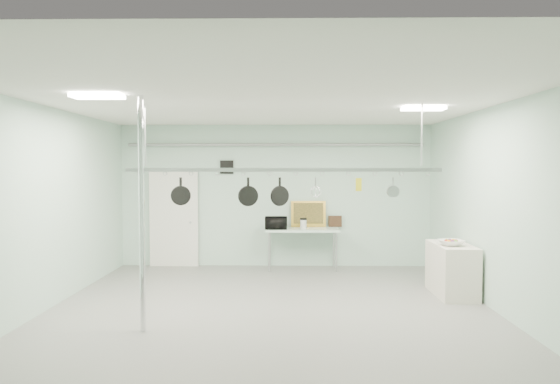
{
  "coord_description": "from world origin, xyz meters",
  "views": [
    {
      "loc": [
        0.27,
        -7.29,
        2.23
      ],
      "look_at": [
        0.15,
        1.0,
        1.83
      ],
      "focal_mm": 32.0,
      "sensor_mm": 36.0,
      "label": 1
    }
  ],
  "objects_px": {
    "microwave": "(276,223)",
    "chrome_pole": "(142,214)",
    "fruit_bowl": "(451,243)",
    "side_cabinet": "(452,270)",
    "pot_rack": "(283,168)",
    "prep_table": "(302,232)",
    "skillet_left": "(181,191)",
    "coffee_canister": "(303,224)",
    "skillet_right": "(280,192)",
    "skillet_mid": "(248,191)"
  },
  "relations": [
    {
      "from": "pot_rack",
      "to": "skillet_mid",
      "type": "relative_size",
      "value": 11.41
    },
    {
      "from": "skillet_mid",
      "to": "skillet_right",
      "type": "bearing_deg",
      "value": -15.5
    },
    {
      "from": "chrome_pole",
      "to": "coffee_canister",
      "type": "distance_m",
      "value": 4.78
    },
    {
      "from": "chrome_pole",
      "to": "skillet_mid",
      "type": "relative_size",
      "value": 7.61
    },
    {
      "from": "prep_table",
      "to": "coffee_canister",
      "type": "bearing_deg",
      "value": -73.01
    },
    {
      "from": "chrome_pole",
      "to": "prep_table",
      "type": "relative_size",
      "value": 2.0
    },
    {
      "from": "chrome_pole",
      "to": "prep_table",
      "type": "xyz_separation_m",
      "value": [
        2.3,
        4.2,
        -0.77
      ]
    },
    {
      "from": "pot_rack",
      "to": "skillet_mid",
      "type": "distance_m",
      "value": 0.64
    },
    {
      "from": "prep_table",
      "to": "skillet_left",
      "type": "bearing_deg",
      "value": -120.74
    },
    {
      "from": "fruit_bowl",
      "to": "skillet_right",
      "type": "relative_size",
      "value": 0.95
    },
    {
      "from": "microwave",
      "to": "skillet_right",
      "type": "relative_size",
      "value": 1.11
    },
    {
      "from": "coffee_canister",
      "to": "skillet_left",
      "type": "relative_size",
      "value": 0.48
    },
    {
      "from": "skillet_mid",
      "to": "skillet_right",
      "type": "relative_size",
      "value": 0.97
    },
    {
      "from": "pot_rack",
      "to": "skillet_left",
      "type": "distance_m",
      "value": 1.6
    },
    {
      "from": "coffee_canister",
      "to": "microwave",
      "type": "bearing_deg",
      "value": -174.87
    },
    {
      "from": "side_cabinet",
      "to": "fruit_bowl",
      "type": "relative_size",
      "value": 2.92
    },
    {
      "from": "chrome_pole",
      "to": "side_cabinet",
      "type": "distance_m",
      "value": 5.37
    },
    {
      "from": "microwave",
      "to": "skillet_right",
      "type": "distance_m",
      "value": 3.29
    },
    {
      "from": "prep_table",
      "to": "side_cabinet",
      "type": "height_order",
      "value": "prep_table"
    },
    {
      "from": "prep_table",
      "to": "pot_rack",
      "type": "height_order",
      "value": "pot_rack"
    },
    {
      "from": "microwave",
      "to": "pot_rack",
      "type": "bearing_deg",
      "value": 92.74
    },
    {
      "from": "chrome_pole",
      "to": "coffee_canister",
      "type": "height_order",
      "value": "chrome_pole"
    },
    {
      "from": "microwave",
      "to": "skillet_mid",
      "type": "height_order",
      "value": "skillet_mid"
    },
    {
      "from": "microwave",
      "to": "skillet_left",
      "type": "height_order",
      "value": "skillet_left"
    },
    {
      "from": "microwave",
      "to": "fruit_bowl",
      "type": "height_order",
      "value": "microwave"
    },
    {
      "from": "microwave",
      "to": "side_cabinet",
      "type": "bearing_deg",
      "value": 145.96
    },
    {
      "from": "prep_table",
      "to": "skillet_mid",
      "type": "xyz_separation_m",
      "value": [
        -0.93,
        -3.3,
        1.04
      ]
    },
    {
      "from": "skillet_right",
      "to": "pot_rack",
      "type": "bearing_deg",
      "value": -26.31
    },
    {
      "from": "microwave",
      "to": "chrome_pole",
      "type": "bearing_deg",
      "value": 66.69
    },
    {
      "from": "coffee_canister",
      "to": "skillet_mid",
      "type": "xyz_separation_m",
      "value": [
        -0.95,
        -3.23,
        0.87
      ]
    },
    {
      "from": "skillet_left",
      "to": "side_cabinet",
      "type": "bearing_deg",
      "value": 0.89
    },
    {
      "from": "skillet_right",
      "to": "coffee_canister",
      "type": "bearing_deg",
      "value": 55.47
    },
    {
      "from": "side_cabinet",
      "to": "microwave",
      "type": "height_order",
      "value": "microwave"
    },
    {
      "from": "side_cabinet",
      "to": "pot_rack",
      "type": "xyz_separation_m",
      "value": [
        -2.95,
        -1.1,
        1.78
      ]
    },
    {
      "from": "chrome_pole",
      "to": "skillet_right",
      "type": "relative_size",
      "value": 7.41
    },
    {
      "from": "chrome_pole",
      "to": "side_cabinet",
      "type": "bearing_deg",
      "value": 22.41
    },
    {
      "from": "pot_rack",
      "to": "coffee_canister",
      "type": "bearing_deg",
      "value": 82.6
    },
    {
      "from": "prep_table",
      "to": "microwave",
      "type": "bearing_deg",
      "value": -168.21
    },
    {
      "from": "pot_rack",
      "to": "microwave",
      "type": "height_order",
      "value": "pot_rack"
    },
    {
      "from": "prep_table",
      "to": "fruit_bowl",
      "type": "xyz_separation_m",
      "value": [
        2.47,
        -2.38,
        0.12
      ]
    },
    {
      "from": "prep_table",
      "to": "microwave",
      "type": "height_order",
      "value": "microwave"
    },
    {
      "from": "prep_table",
      "to": "fruit_bowl",
      "type": "relative_size",
      "value": 3.9
    },
    {
      "from": "side_cabinet",
      "to": "microwave",
      "type": "distance_m",
      "value": 3.8
    },
    {
      "from": "chrome_pole",
      "to": "fruit_bowl",
      "type": "distance_m",
      "value": 5.15
    },
    {
      "from": "chrome_pole",
      "to": "skillet_right",
      "type": "height_order",
      "value": "chrome_pole"
    },
    {
      "from": "fruit_bowl",
      "to": "skillet_right",
      "type": "bearing_deg",
      "value": -162.54
    },
    {
      "from": "pot_rack",
      "to": "fruit_bowl",
      "type": "height_order",
      "value": "pot_rack"
    },
    {
      "from": "microwave",
      "to": "skillet_right",
      "type": "height_order",
      "value": "skillet_right"
    },
    {
      "from": "prep_table",
      "to": "skillet_left",
      "type": "distance_m",
      "value": 3.98
    },
    {
      "from": "side_cabinet",
      "to": "skillet_mid",
      "type": "relative_size",
      "value": 2.85
    }
  ]
}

